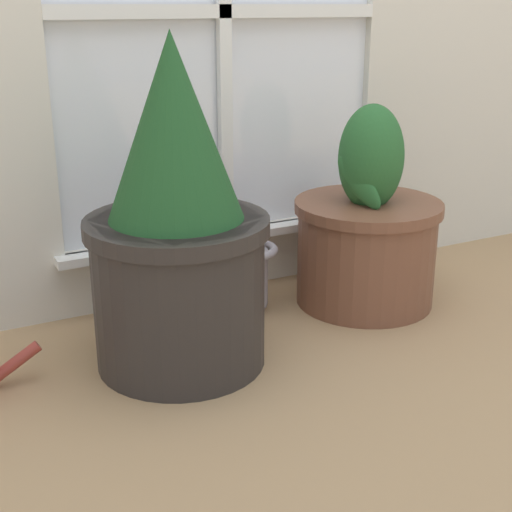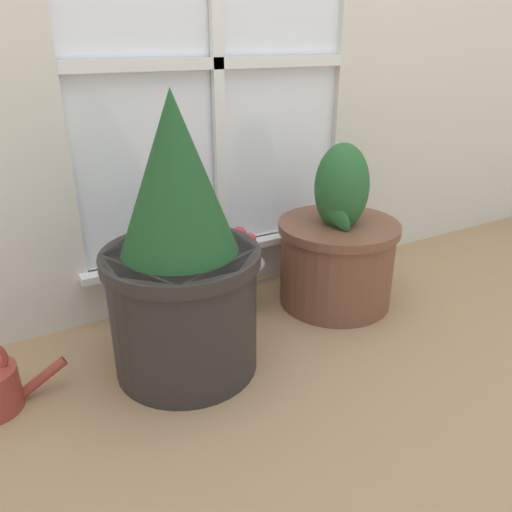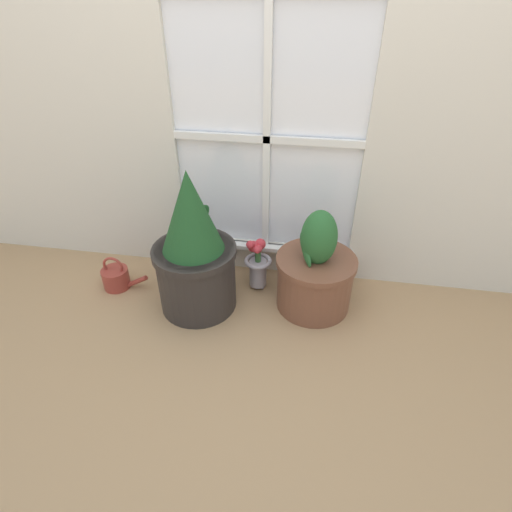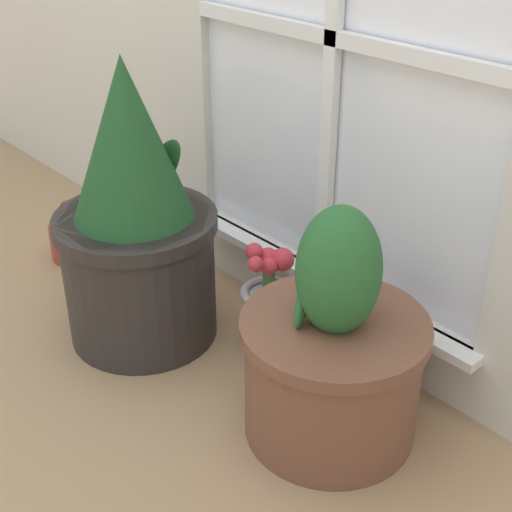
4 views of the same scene
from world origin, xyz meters
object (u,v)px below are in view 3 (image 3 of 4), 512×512
flower_vase (258,263)px  potted_plant_right (315,273)px  watering_can (116,277)px  potted_plant_left (194,252)px

flower_vase → potted_plant_right: bearing=-18.3°
flower_vase → watering_can: bearing=-170.1°
flower_vase → watering_can: size_ratio=1.16×
potted_plant_left → flower_vase: bearing=35.4°
potted_plant_right → watering_can: (-1.11, -0.03, -0.14)m
potted_plant_left → potted_plant_right: size_ratio=1.35×
potted_plant_left → watering_can: 0.57m
potted_plant_right → watering_can: size_ratio=2.13×
potted_plant_right → flower_vase: bearing=161.7°
flower_vase → potted_plant_left: bearing=-144.6°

